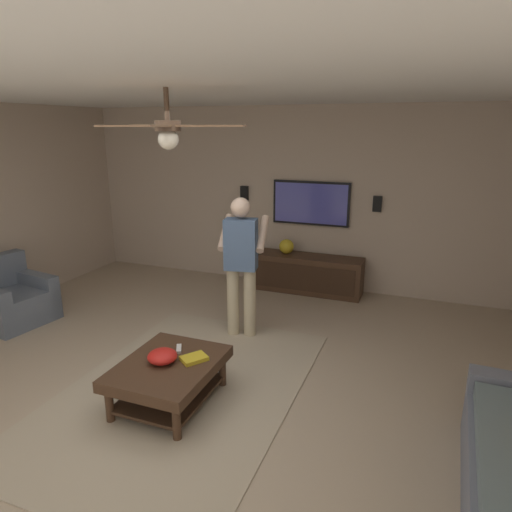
# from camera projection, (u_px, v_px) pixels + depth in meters

# --- Properties ---
(ground_plane) EXTENTS (8.21, 8.21, 0.00)m
(ground_plane) POSITION_uv_depth(u_px,v_px,m) (178.00, 397.00, 4.17)
(ground_plane) COLOR tan
(wall_back_tv) EXTENTS (0.10, 6.86, 2.69)m
(wall_back_tv) POSITION_uv_depth(u_px,v_px,m) (291.00, 198.00, 6.92)
(wall_back_tv) COLOR #BCA893
(wall_back_tv) RESTS_ON ground
(ceiling_slab) EXTENTS (7.04, 6.86, 0.10)m
(ceiling_slab) POSITION_uv_depth(u_px,v_px,m) (161.00, 78.00, 3.42)
(ceiling_slab) COLOR white
(area_rug) EXTENTS (3.16, 2.06, 0.01)m
(area_rug) POSITION_uv_depth(u_px,v_px,m) (182.00, 390.00, 4.27)
(area_rug) COLOR tan
(area_rug) RESTS_ON ground
(armchair) EXTENTS (0.91, 0.92, 0.82)m
(armchair) POSITION_uv_depth(u_px,v_px,m) (11.00, 301.00, 5.73)
(armchair) COLOR slate
(armchair) RESTS_ON ground
(coffee_table) EXTENTS (1.00, 0.80, 0.40)m
(coffee_table) POSITION_uv_depth(u_px,v_px,m) (169.00, 373.00, 4.01)
(coffee_table) COLOR #422B1C
(coffee_table) RESTS_ON ground
(media_console) EXTENTS (0.45, 1.70, 0.55)m
(media_console) POSITION_uv_depth(u_px,v_px,m) (305.00, 273.00, 6.80)
(media_console) COLOR #422B1C
(media_console) RESTS_ON ground
(tv) EXTENTS (0.05, 1.15, 0.65)m
(tv) POSITION_uv_depth(u_px,v_px,m) (311.00, 203.00, 6.74)
(tv) COLOR black
(person_standing) EXTENTS (0.60, 0.61, 1.64)m
(person_standing) POSITION_uv_depth(u_px,v_px,m) (241.00, 259.00, 5.19)
(person_standing) COLOR #C6B793
(person_standing) RESTS_ON ground
(bowl) EXTENTS (0.26, 0.26, 0.12)m
(bowl) POSITION_uv_depth(u_px,v_px,m) (162.00, 356.00, 3.97)
(bowl) COLOR red
(bowl) RESTS_ON coffee_table
(remote_white) EXTENTS (0.15, 0.11, 0.02)m
(remote_white) POSITION_uv_depth(u_px,v_px,m) (179.00, 349.00, 4.21)
(remote_white) COLOR white
(remote_white) RESTS_ON coffee_table
(book) EXTENTS (0.27, 0.26, 0.04)m
(book) POSITION_uv_depth(u_px,v_px,m) (194.00, 358.00, 4.02)
(book) COLOR gold
(book) RESTS_ON coffee_table
(vase_round) EXTENTS (0.22, 0.22, 0.22)m
(vase_round) POSITION_uv_depth(u_px,v_px,m) (286.00, 246.00, 6.81)
(vase_round) COLOR gold
(vase_round) RESTS_ON media_console
(wall_speaker_left) EXTENTS (0.06, 0.12, 0.22)m
(wall_speaker_left) POSITION_uv_depth(u_px,v_px,m) (377.00, 204.00, 6.40)
(wall_speaker_left) COLOR black
(wall_speaker_right) EXTENTS (0.06, 0.12, 0.22)m
(wall_speaker_right) POSITION_uv_depth(u_px,v_px,m) (244.00, 193.00, 7.09)
(wall_speaker_right) COLOR black
(ceiling_fan) EXTENTS (1.20, 1.20, 0.46)m
(ceiling_fan) POSITION_uv_depth(u_px,v_px,m) (168.00, 130.00, 3.49)
(ceiling_fan) COLOR #4C3828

